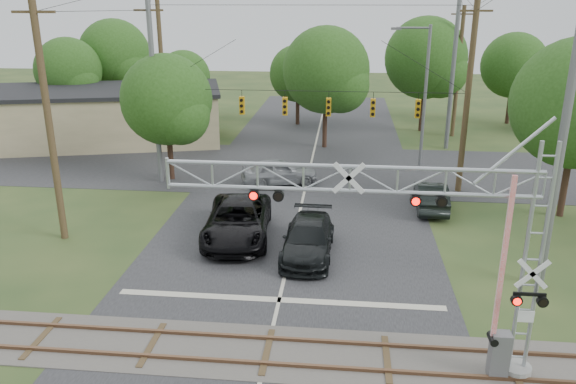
# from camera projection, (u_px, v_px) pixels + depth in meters

# --- Properties ---
(road_main) EXTENTS (14.00, 90.00, 0.02)m
(road_main) POSITION_uv_depth(u_px,v_px,m) (290.00, 252.00, 26.45)
(road_main) COLOR #242426
(road_main) RESTS_ON ground
(road_cross) EXTENTS (90.00, 12.00, 0.02)m
(road_cross) POSITION_uv_depth(u_px,v_px,m) (310.00, 168.00, 39.62)
(road_cross) COLOR #242426
(road_cross) RESTS_ON ground
(railroad_track) EXTENTS (90.00, 3.20, 0.17)m
(railroad_track) POSITION_uv_depth(u_px,v_px,m) (267.00, 352.00, 18.91)
(railroad_track) COLOR #4E4944
(railroad_track) RESTS_ON ground
(crossing_gantry) EXTENTS (11.47, 0.97, 7.61)m
(crossing_gantry) POSITION_uv_depth(u_px,v_px,m) (419.00, 234.00, 16.60)
(crossing_gantry) COLOR gray
(crossing_gantry) RESTS_ON ground
(traffic_signal_span) EXTENTS (19.34, 0.36, 11.50)m
(traffic_signal_span) POSITION_uv_depth(u_px,v_px,m) (322.00, 98.00, 33.94)
(traffic_signal_span) COLOR slate
(traffic_signal_span) RESTS_ON ground
(pickup_black) EXTENTS (3.63, 6.92, 1.86)m
(pickup_black) POSITION_uv_depth(u_px,v_px,m) (238.00, 221.00, 27.76)
(pickup_black) COLOR black
(pickup_black) RESTS_ON ground
(car_dark) EXTENTS (2.38, 5.57, 1.60)m
(car_dark) POSITION_uv_depth(u_px,v_px,m) (308.00, 239.00, 25.94)
(car_dark) COLOR black
(car_dark) RESTS_ON ground
(sedan_silver) EXTENTS (5.21, 3.23, 1.66)m
(sedan_silver) POSITION_uv_depth(u_px,v_px,m) (279.00, 172.00, 36.04)
(sedan_silver) COLOR gray
(sedan_silver) RESTS_ON ground
(suv_dark) EXTENTS (1.83, 4.76, 1.55)m
(suv_dark) POSITION_uv_depth(u_px,v_px,m) (431.00, 196.00, 31.73)
(suv_dark) COLOR black
(suv_dark) RESTS_ON ground
(commercial_building) EXTENTS (20.65, 14.12, 4.40)m
(commercial_building) POSITION_uv_depth(u_px,v_px,m) (106.00, 115.00, 46.70)
(commercial_building) COLOR tan
(commercial_building) RESTS_ON ground
(streetlight) EXTENTS (2.61, 0.27, 9.79)m
(streetlight) POSITION_uv_depth(u_px,v_px,m) (422.00, 92.00, 37.42)
(streetlight) COLOR slate
(streetlight) RESTS_ON ground
(utility_poles) EXTENTS (25.54, 27.56, 14.29)m
(utility_poles) POSITION_uv_depth(u_px,v_px,m) (341.00, 80.00, 35.68)
(utility_poles) COLOR #463420
(utility_poles) RESTS_ON ground
(treeline) EXTENTS (54.37, 31.38, 10.05)m
(treeline) POSITION_uv_depth(u_px,v_px,m) (329.00, 71.00, 45.74)
(treeline) COLOR #342117
(treeline) RESTS_ON ground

